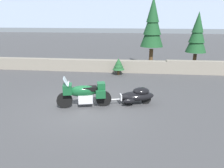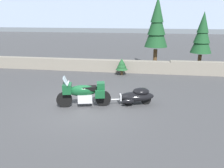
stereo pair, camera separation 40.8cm
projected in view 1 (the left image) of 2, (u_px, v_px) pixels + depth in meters
ground_plane at (86, 108)px, 9.78m from camera, size 80.00×80.00×0.00m
stone_guard_wall at (110, 66)px, 15.77m from camera, size 24.00×0.57×0.88m
distant_ridgeline at (134, 4)px, 99.14m from camera, size 240.00×80.00×16.00m
touring_motorcycle at (84, 93)px, 9.70m from camera, size 2.28×1.08×1.33m
car_shaped_trailer at (137, 95)px, 10.05m from camera, size 2.22×1.05×0.76m
pine_tree_tall at (153, 25)px, 15.78m from camera, size 1.58×1.58×4.97m
pine_tree_secondary at (197, 34)px, 15.48m from camera, size 1.38×1.38×3.99m
pine_sapling_near at (119, 65)px, 14.87m from camera, size 0.78×0.78×1.09m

